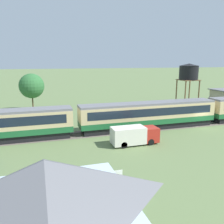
{
  "coord_description": "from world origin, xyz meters",
  "views": [
    {
      "loc": [
        -24.28,
        -30.25,
        10.22
      ],
      "look_at": [
        -13.2,
        5.31,
        2.17
      ],
      "focal_mm": 38.0,
      "sensor_mm": 36.0,
      "label": 1
    }
  ],
  "objects_px": {
    "cottage_grey_roof": "(47,207)",
    "passenger_train": "(151,114)",
    "water_tower": "(189,72)",
    "delivery_truck_red": "(134,135)",
    "yard_tree_0": "(32,86)"
  },
  "relations": [
    {
      "from": "cottage_grey_roof",
      "to": "yard_tree_0",
      "type": "relative_size",
      "value": 1.24
    },
    {
      "from": "passenger_train",
      "to": "delivery_truck_red",
      "type": "xyz_separation_m",
      "value": [
        -5.18,
        -6.0,
        -1.07
      ]
    },
    {
      "from": "water_tower",
      "to": "cottage_grey_roof",
      "type": "relative_size",
      "value": 1.01
    },
    {
      "from": "passenger_train",
      "to": "water_tower",
      "type": "bearing_deg",
      "value": 40.63
    },
    {
      "from": "cottage_grey_roof",
      "to": "delivery_truck_red",
      "type": "bearing_deg",
      "value": 53.15
    },
    {
      "from": "water_tower",
      "to": "yard_tree_0",
      "type": "height_order",
      "value": "water_tower"
    },
    {
      "from": "water_tower",
      "to": "cottage_grey_roof",
      "type": "bearing_deg",
      "value": -133.06
    },
    {
      "from": "water_tower",
      "to": "cottage_grey_roof",
      "type": "height_order",
      "value": "water_tower"
    },
    {
      "from": "cottage_grey_roof",
      "to": "passenger_train",
      "type": "bearing_deg",
      "value": 51.96
    },
    {
      "from": "cottage_grey_roof",
      "to": "water_tower",
      "type": "bearing_deg",
      "value": 46.94
    },
    {
      "from": "cottage_grey_roof",
      "to": "yard_tree_0",
      "type": "bearing_deg",
      "value": 91.92
    },
    {
      "from": "passenger_train",
      "to": "delivery_truck_red",
      "type": "distance_m",
      "value": 8.0
    },
    {
      "from": "cottage_grey_roof",
      "to": "delivery_truck_red",
      "type": "height_order",
      "value": "cottage_grey_roof"
    },
    {
      "from": "water_tower",
      "to": "yard_tree_0",
      "type": "relative_size",
      "value": 1.25
    },
    {
      "from": "passenger_train",
      "to": "cottage_grey_roof",
      "type": "xyz_separation_m",
      "value": [
        -16.16,
        -20.66,
        0.55
      ]
    }
  ]
}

